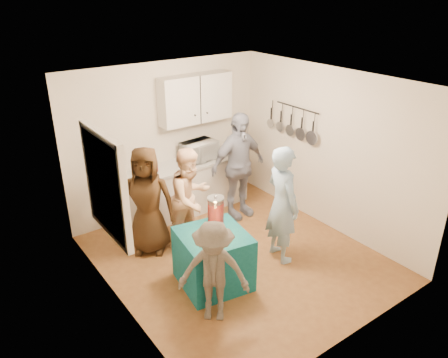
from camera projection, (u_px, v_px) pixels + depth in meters
floor at (238, 257)px, 6.47m from camera, size 4.00×4.00×0.00m
ceiling at (241, 82)px, 5.40m from camera, size 4.00×4.00×0.00m
back_wall at (167, 139)px, 7.41m from camera, size 3.60×3.60×0.00m
left_wall at (114, 215)px, 4.97m from camera, size 4.00×4.00×0.00m
right_wall at (329, 150)px, 6.90m from camera, size 4.00×4.00×0.00m
window_night at (104, 186)px, 5.10m from camera, size 0.04×1.00×1.20m
counter at (188, 188)px, 7.65m from camera, size 2.20×0.58×0.86m
countertop at (187, 164)px, 7.47m from camera, size 2.24×0.62×0.05m
upper_cabinet at (196, 99)px, 7.30m from camera, size 1.30×0.30×0.80m
pot_rack at (295, 122)px, 7.25m from camera, size 0.12×1.00×0.60m
microwave at (199, 151)px, 7.52m from camera, size 0.64×0.47×0.33m
party_table at (213, 259)px, 5.78m from camera, size 0.98×0.98×0.76m
donut_cake at (213, 231)px, 5.52m from camera, size 0.38×0.38×0.18m
punch_jar at (216, 210)px, 5.86m from camera, size 0.22×0.22×0.34m
man_birthday at (282, 204)px, 6.15m from camera, size 0.50×0.68×1.73m
woman_back_left at (147, 201)px, 6.34m from camera, size 0.96×0.90×1.65m
woman_back_center at (191, 198)px, 6.50m from camera, size 0.89×0.77×1.57m
woman_back_right at (238, 166)px, 7.29m from camera, size 1.09×0.48×1.84m
child_near_left at (214, 272)px, 5.06m from camera, size 0.95×0.92×1.30m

